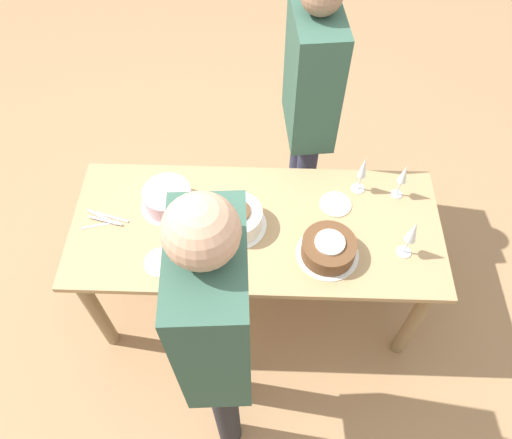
% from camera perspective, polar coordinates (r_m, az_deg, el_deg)
% --- Properties ---
extents(ground_plane, '(12.00, 12.00, 0.00)m').
position_cam_1_polar(ground_plane, '(2.97, -0.00, -8.85)').
color(ground_plane, '#A87F56').
extents(dining_table, '(1.73, 0.71, 0.75)m').
position_cam_1_polar(dining_table, '(2.42, -0.00, -2.28)').
color(dining_table, tan).
rests_on(dining_table, ground_plane).
extents(cake_center_white, '(0.28, 0.28, 0.12)m').
position_cam_1_polar(cake_center_white, '(2.28, -2.29, 0.07)').
color(cake_center_white, white).
rests_on(cake_center_white, dining_table).
extents(cake_front_chocolate, '(0.28, 0.28, 0.11)m').
position_cam_1_polar(cake_front_chocolate, '(2.22, 8.29, -3.30)').
color(cake_front_chocolate, white).
rests_on(cake_front_chocolate, dining_table).
extents(cake_back_decorated, '(0.27, 0.27, 0.11)m').
position_cam_1_polar(cake_back_decorated, '(2.38, -10.05, 2.39)').
color(cake_back_decorated, white).
rests_on(cake_back_decorated, dining_table).
extents(wine_glass_near, '(0.06, 0.06, 0.21)m').
position_cam_1_polar(wine_glass_near, '(2.42, 16.49, 4.84)').
color(wine_glass_near, silver).
rests_on(wine_glass_near, dining_table).
extents(wine_glass_far, '(0.07, 0.07, 0.23)m').
position_cam_1_polar(wine_glass_far, '(2.21, 17.45, -1.48)').
color(wine_glass_far, silver).
rests_on(wine_glass_far, dining_table).
extents(wine_glass_extra, '(0.07, 0.07, 0.23)m').
position_cam_1_polar(wine_glass_extra, '(2.39, 12.13, 5.64)').
color(wine_glass_extra, silver).
rests_on(wine_glass_extra, dining_table).
extents(dessert_plate_left, '(0.15, 0.15, 0.01)m').
position_cam_1_polar(dessert_plate_left, '(2.25, -10.79, -4.83)').
color(dessert_plate_left, beige).
rests_on(dessert_plate_left, dining_table).
extents(dessert_plate_right, '(0.15, 0.15, 0.01)m').
position_cam_1_polar(dessert_plate_right, '(2.42, 9.07, 1.74)').
color(dessert_plate_right, beige).
rests_on(dessert_plate_right, dining_table).
extents(fork_pile, '(0.21, 0.11, 0.01)m').
position_cam_1_polar(fork_pile, '(2.44, -16.90, -0.01)').
color(fork_pile, silver).
rests_on(fork_pile, dining_table).
extents(person_cutting, '(0.25, 0.41, 1.77)m').
position_cam_1_polar(person_cutting, '(1.73, -4.48, -12.37)').
color(person_cutting, '#232328').
rests_on(person_cutting, ground_plane).
extents(person_watching, '(0.26, 0.42, 1.62)m').
position_cam_1_polar(person_watching, '(2.57, 6.18, 13.57)').
color(person_watching, '#2D334C').
rests_on(person_watching, ground_plane).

